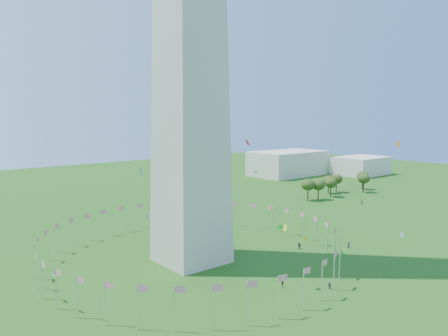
% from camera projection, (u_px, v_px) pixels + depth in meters
% --- Properties ---
extents(ground, '(600.00, 600.00, 0.00)m').
position_uv_depth(ground, '(343.00, 328.00, 83.32)').
color(ground, '#1A4911').
rests_on(ground, ground).
extents(flag_ring, '(80.24, 80.24, 9.00)m').
position_uv_depth(flag_ring, '(192.00, 245.00, 121.02)').
color(flag_ring, silver).
rests_on(flag_ring, ground).
extents(gov_building_east_a, '(50.00, 30.00, 16.00)m').
position_uv_depth(gov_building_east_a, '(288.00, 163.00, 291.91)').
color(gov_building_east_a, beige).
rests_on(gov_building_east_a, ground).
extents(gov_building_east_b, '(35.00, 25.00, 12.00)m').
position_uv_depth(gov_building_east_b, '(361.00, 166.00, 294.50)').
color(gov_building_east_b, beige).
rests_on(gov_building_east_b, ground).
extents(crowd, '(94.63, 67.58, 1.99)m').
position_uv_depth(crowd, '(363.00, 302.00, 92.65)').
color(crowd, '#1E2747').
rests_on(crowd, ground).
extents(kites_aloft, '(110.84, 79.72, 35.08)m').
position_uv_depth(kites_aloft, '(278.00, 207.00, 106.13)').
color(kites_aloft, green).
rests_on(kites_aloft, ground).
extents(tree_line_east, '(53.55, 15.54, 10.24)m').
position_uv_depth(tree_line_east, '(336.00, 186.00, 219.79)').
color(tree_line_east, '#3C541C').
rests_on(tree_line_east, ground).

